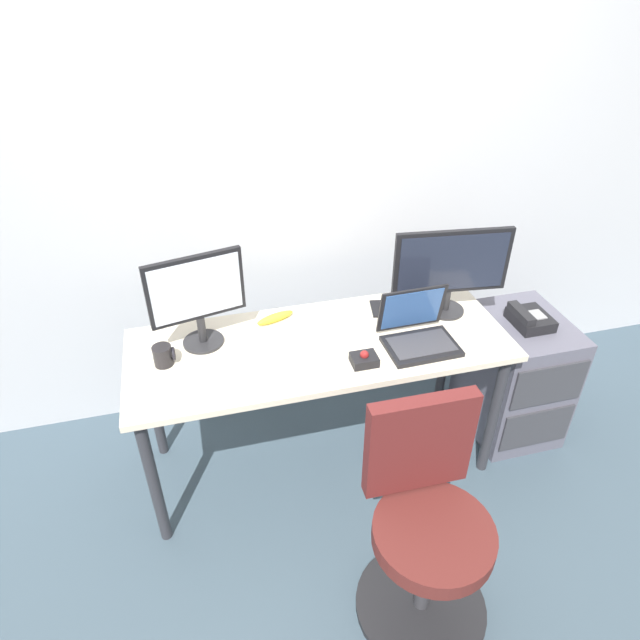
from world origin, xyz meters
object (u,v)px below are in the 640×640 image
(desk_phone, at_px, (529,319))
(laptop, at_px, (418,332))
(file_cabinet, at_px, (514,375))
(monitor_side, at_px, (197,295))
(trackball_mouse, at_px, (364,359))
(office_chair, at_px, (425,528))
(keyboard, at_px, (241,376))
(monitor_main, at_px, (451,266))
(coffee_mug, at_px, (164,355))
(cell_phone, at_px, (378,309))
(banana, at_px, (275,318))

(desk_phone, bearing_deg, laptop, -171.60)
(file_cabinet, height_order, laptop, laptop)
(monitor_side, relative_size, trackball_mouse, 3.90)
(file_cabinet, bearing_deg, office_chair, -137.17)
(monitor_side, xyz_separation_m, laptop, (0.92, -0.23, -0.19))
(file_cabinet, relative_size, desk_phone, 3.37)
(keyboard, bearing_deg, trackball_mouse, -3.73)
(monitor_main, xyz_separation_m, coffee_mug, (-1.32, -0.08, -0.20))
(file_cabinet, distance_m, trackball_mouse, 1.04)
(monitor_main, height_order, monitor_side, monitor_side)
(coffee_mug, distance_m, cell_phone, 1.03)
(monitor_main, relative_size, keyboard, 1.30)
(trackball_mouse, bearing_deg, desk_phone, 11.13)
(monitor_side, height_order, coffee_mug, monitor_side)
(keyboard, bearing_deg, monitor_side, 113.69)
(file_cabinet, relative_size, office_chair, 0.71)
(file_cabinet, bearing_deg, monitor_main, 167.58)
(office_chair, height_order, trackball_mouse, office_chair)
(office_chair, height_order, coffee_mug, office_chair)
(cell_phone, bearing_deg, banana, -171.79)
(office_chair, distance_m, monitor_side, 1.29)
(monitor_main, distance_m, cell_phone, 0.40)
(monitor_side, bearing_deg, cell_phone, 4.11)
(monitor_side, height_order, cell_phone, monitor_side)
(laptop, xyz_separation_m, cell_phone, (-0.08, 0.29, -0.05))
(file_cabinet, xyz_separation_m, banana, (-1.22, 0.21, 0.44))
(desk_phone, xyz_separation_m, office_chair, (-0.86, -0.79, -0.28))
(office_chair, height_order, laptop, laptop)
(file_cabinet, relative_size, keyboard, 1.61)
(file_cabinet, distance_m, laptop, 0.80)
(cell_phone, bearing_deg, keyboard, -142.93)
(trackball_mouse, bearing_deg, monitor_side, 153.60)
(monitor_side, distance_m, coffee_mug, 0.29)
(monitor_main, xyz_separation_m, laptop, (-0.23, -0.20, -0.19))
(monitor_side, bearing_deg, laptop, -14.28)
(monitor_side, xyz_separation_m, banana, (0.34, 0.09, -0.23))
(laptop, bearing_deg, office_chair, -107.86)
(laptop, distance_m, banana, 0.66)
(banana, bearing_deg, monitor_side, -165.54)
(office_chair, height_order, cell_phone, office_chair)
(office_chair, xyz_separation_m, laptop, (0.22, 0.69, 0.37))
(coffee_mug, bearing_deg, monitor_main, 3.35)
(coffee_mug, distance_m, banana, 0.55)
(keyboard, distance_m, banana, 0.43)
(desk_phone, height_order, keyboard, keyboard)
(desk_phone, bearing_deg, coffee_mug, 179.01)
(laptop, height_order, banana, laptop)
(file_cabinet, relative_size, coffee_mug, 7.47)
(coffee_mug, bearing_deg, cell_phone, 9.57)
(file_cabinet, relative_size, cell_phone, 4.74)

